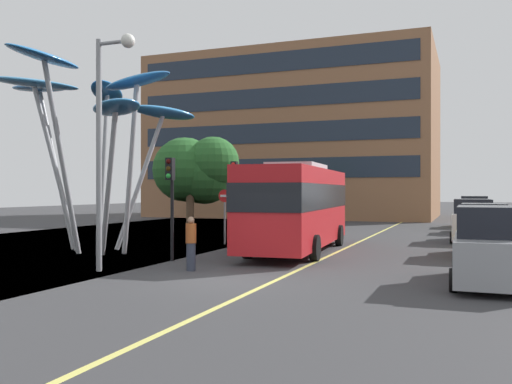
% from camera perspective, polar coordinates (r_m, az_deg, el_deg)
% --- Properties ---
extents(ground, '(120.00, 240.00, 0.10)m').
position_cam_1_polar(ground, '(16.32, -5.42, -9.03)').
color(ground, '#38383A').
extents(red_bus, '(3.32, 10.29, 3.68)m').
position_cam_1_polar(red_bus, '(23.10, 4.29, -1.22)').
color(red_bus, red).
rests_on(red_bus, ground).
extents(leaf_sculpture, '(10.12, 8.87, 8.04)m').
position_cam_1_polar(leaf_sculpture, '(24.53, -16.53, 8.88)').
color(leaf_sculpture, '#9EA0A5').
rests_on(leaf_sculpture, ground).
extents(traffic_light_kerb_near, '(0.28, 0.42, 3.74)m').
position_cam_1_polar(traffic_light_kerb_near, '(20.20, -8.78, 0.58)').
color(traffic_light_kerb_near, black).
rests_on(traffic_light_kerb_near, ground).
extents(traffic_light_kerb_far, '(0.28, 0.42, 3.88)m').
position_cam_1_polar(traffic_light_kerb_far, '(25.00, -2.22, 0.70)').
color(traffic_light_kerb_far, black).
rests_on(traffic_light_kerb_far, ground).
extents(traffic_light_island_mid, '(0.28, 0.42, 3.38)m').
position_cam_1_polar(traffic_light_island_mid, '(28.65, 0.23, -0.06)').
color(traffic_light_island_mid, black).
rests_on(traffic_light_island_mid, ground).
extents(traffic_light_opposite, '(0.28, 0.42, 3.23)m').
position_cam_1_polar(traffic_light_opposite, '(35.88, 4.48, -0.20)').
color(traffic_light_opposite, black).
rests_on(traffic_light_opposite, ground).
extents(car_parked_near, '(2.00, 4.53, 2.13)m').
position_cam_1_polar(car_parked_near, '(16.21, 23.01, -5.39)').
color(car_parked_near, gray).
rests_on(car_parked_near, ground).
extents(car_parked_mid, '(1.94, 4.20, 2.06)m').
position_cam_1_polar(car_parked_mid, '(23.08, 22.42, -3.81)').
color(car_parked_mid, gold).
rests_on(car_parked_mid, ground).
extents(car_parked_far, '(2.00, 4.33, 2.14)m').
position_cam_1_polar(car_parked_far, '(29.58, 21.37, -2.87)').
color(car_parked_far, silver).
rests_on(car_parked_far, ground).
extents(car_side_street, '(2.04, 4.45, 2.03)m').
position_cam_1_polar(car_side_street, '(36.04, 21.84, -2.42)').
color(car_side_street, gray).
rests_on(car_side_street, ground).
extents(car_far_side, '(2.04, 4.38, 2.19)m').
position_cam_1_polar(car_far_side, '(41.56, 21.57, -2.00)').
color(car_far_side, gold).
rests_on(car_far_side, ground).
extents(street_lamp, '(1.39, 0.44, 7.42)m').
position_cam_1_polar(street_lamp, '(18.15, -15.13, 7.00)').
color(street_lamp, gray).
rests_on(street_lamp, ground).
extents(tree_pavement_near, '(5.21, 4.23, 5.72)m').
position_cam_1_polar(tree_pavement_near, '(32.86, -5.98, 2.32)').
color(tree_pavement_near, brown).
rests_on(tree_pavement_near, ground).
extents(pedestrian, '(0.34, 0.34, 1.73)m').
position_cam_1_polar(pedestrian, '(17.77, -6.72, -5.30)').
color(pedestrian, '#2D3342').
rests_on(pedestrian, ground).
extents(no_entry_sign, '(0.60, 0.12, 2.61)m').
position_cam_1_polar(no_entry_sign, '(26.36, -3.26, -1.65)').
color(no_entry_sign, gray).
rests_on(no_entry_sign, ground).
extents(backdrop_building, '(27.03, 15.28, 15.68)m').
position_cam_1_polar(backdrop_building, '(56.46, 4.19, 5.50)').
color(backdrop_building, '#8E6042').
rests_on(backdrop_building, ground).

